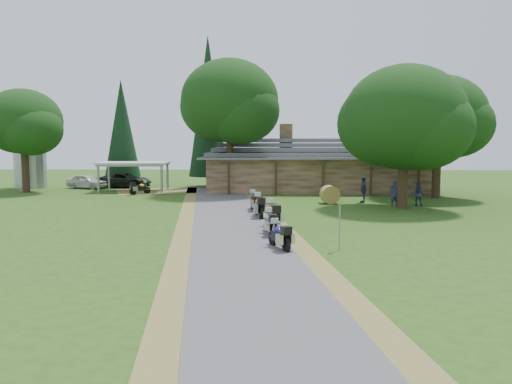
{
  "coord_description": "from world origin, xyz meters",
  "views": [
    {
      "loc": [
        1.6,
        -22.65,
        4.4
      ],
      "look_at": [
        0.74,
        5.84,
        1.6
      ],
      "focal_mm": 35.0,
      "sensor_mm": 36.0,
      "label": 1
    }
  ],
  "objects_px": {
    "lodge": "(318,164)",
    "hay_bale": "(330,194)",
    "car_white_sedan": "(87,180)",
    "motorcycle_carport_a": "(140,187)",
    "car_dark_suv": "(125,177)",
    "motorcycle_row_b": "(270,222)",
    "motorcycle_row_a": "(279,235)",
    "motorcycle_row_d": "(259,205)",
    "silo": "(30,157)",
    "motorcycle_row_e": "(254,201)",
    "motorcycle_row_c": "(272,214)",
    "carport": "(134,177)"
  },
  "relations": [
    {
      "from": "car_dark_suv",
      "to": "motorcycle_row_e",
      "type": "height_order",
      "value": "car_dark_suv"
    },
    {
      "from": "car_dark_suv",
      "to": "motorcycle_row_b",
      "type": "relative_size",
      "value": 3.18
    },
    {
      "from": "motorcycle_carport_a",
      "to": "motorcycle_row_c",
      "type": "bearing_deg",
      "value": -100.31
    },
    {
      "from": "car_white_sedan",
      "to": "hay_bale",
      "type": "relative_size",
      "value": 4.0
    },
    {
      "from": "carport",
      "to": "car_white_sedan",
      "type": "distance_m",
      "value": 5.85
    },
    {
      "from": "carport",
      "to": "car_white_sedan",
      "type": "xyz_separation_m",
      "value": [
        -5.32,
        2.39,
        -0.46
      ]
    },
    {
      "from": "lodge",
      "to": "motorcycle_row_e",
      "type": "bearing_deg",
      "value": -110.94
    },
    {
      "from": "motorcycle_row_c",
      "to": "motorcycle_carport_a",
      "type": "bearing_deg",
      "value": 21.99
    },
    {
      "from": "car_dark_suv",
      "to": "motorcycle_row_b",
      "type": "distance_m",
      "value": 28.99
    },
    {
      "from": "motorcycle_row_a",
      "to": "motorcycle_row_e",
      "type": "height_order",
      "value": "motorcycle_row_e"
    },
    {
      "from": "motorcycle_row_b",
      "to": "motorcycle_row_e",
      "type": "distance_m",
      "value": 8.66
    },
    {
      "from": "motorcycle_row_a",
      "to": "motorcycle_row_d",
      "type": "relative_size",
      "value": 0.85
    },
    {
      "from": "motorcycle_row_b",
      "to": "hay_bale",
      "type": "bearing_deg",
      "value": -29.33
    },
    {
      "from": "lodge",
      "to": "car_dark_suv",
      "type": "distance_m",
      "value": 19.08
    },
    {
      "from": "car_white_sedan",
      "to": "motorcycle_carport_a",
      "type": "relative_size",
      "value": 3.05
    },
    {
      "from": "car_white_sedan",
      "to": "motorcycle_row_e",
      "type": "xyz_separation_m",
      "value": [
        16.8,
        -15.44,
        -0.23
      ]
    },
    {
      "from": "motorcycle_row_e",
      "to": "motorcycle_row_c",
      "type": "bearing_deg",
      "value": 177.0
    },
    {
      "from": "car_white_sedan",
      "to": "motorcycle_row_d",
      "type": "xyz_separation_m",
      "value": [
        17.18,
        -18.27,
        -0.17
      ]
    },
    {
      "from": "lodge",
      "to": "hay_bale",
      "type": "bearing_deg",
      "value": -90.56
    },
    {
      "from": "motorcycle_row_b",
      "to": "motorcycle_row_a",
      "type": "bearing_deg",
      "value": 176.27
    },
    {
      "from": "motorcycle_row_c",
      "to": "lodge",
      "type": "bearing_deg",
      "value": -23.73
    },
    {
      "from": "motorcycle_row_a",
      "to": "motorcycle_row_b",
      "type": "bearing_deg",
      "value": -16.37
    },
    {
      "from": "motorcycle_row_b",
      "to": "motorcycle_carport_a",
      "type": "relative_size",
      "value": 1.05
    },
    {
      "from": "motorcycle_row_c",
      "to": "hay_bale",
      "type": "relative_size",
      "value": 1.63
    },
    {
      "from": "lodge",
      "to": "motorcycle_row_e",
      "type": "xyz_separation_m",
      "value": [
        -5.49,
        -14.36,
        -1.8
      ]
    },
    {
      "from": "car_white_sedan",
      "to": "motorcycle_row_b",
      "type": "relative_size",
      "value": 2.92
    },
    {
      "from": "silo",
      "to": "hay_bale",
      "type": "relative_size",
      "value": 4.67
    },
    {
      "from": "silo",
      "to": "car_white_sedan",
      "type": "distance_m",
      "value": 6.25
    },
    {
      "from": "motorcycle_row_b",
      "to": "motorcycle_row_e",
      "type": "relative_size",
      "value": 0.95
    },
    {
      "from": "car_white_sedan",
      "to": "motorcycle_row_e",
      "type": "distance_m",
      "value": 22.82
    },
    {
      "from": "motorcycle_row_a",
      "to": "hay_bale",
      "type": "height_order",
      "value": "hay_bale"
    },
    {
      "from": "motorcycle_row_c",
      "to": "motorcycle_carport_a",
      "type": "xyz_separation_m",
      "value": [
        -11.37,
        16.82,
        -0.14
      ]
    },
    {
      "from": "motorcycle_row_b",
      "to": "motorcycle_row_e",
      "type": "height_order",
      "value": "motorcycle_row_e"
    },
    {
      "from": "lodge",
      "to": "car_white_sedan",
      "type": "xyz_separation_m",
      "value": [
        -22.29,
        1.08,
        -1.57
      ]
    },
    {
      "from": "carport",
      "to": "motorcycle_row_c",
      "type": "height_order",
      "value": "carport"
    },
    {
      "from": "car_dark_suv",
      "to": "motorcycle_row_d",
      "type": "height_order",
      "value": "car_dark_suv"
    },
    {
      "from": "motorcycle_row_b",
      "to": "motorcycle_row_c",
      "type": "height_order",
      "value": "motorcycle_row_c"
    },
    {
      "from": "car_white_sedan",
      "to": "motorcycle_carport_a",
      "type": "xyz_separation_m",
      "value": [
        6.59,
        -5.25,
        -0.29
      ]
    },
    {
      "from": "car_white_sedan",
      "to": "motorcycle_row_a",
      "type": "distance_m",
      "value": 32.79
    },
    {
      "from": "lodge",
      "to": "motorcycle_carport_a",
      "type": "relative_size",
      "value": 12.38
    },
    {
      "from": "motorcycle_row_c",
      "to": "car_dark_suv",
      "type": "bearing_deg",
      "value": 20.13
    },
    {
      "from": "lodge",
      "to": "hay_bale",
      "type": "relative_size",
      "value": 16.22
    },
    {
      "from": "car_white_sedan",
      "to": "motorcycle_row_b",
      "type": "xyz_separation_m",
      "value": [
        17.86,
        -24.04,
        -0.26
      ]
    },
    {
      "from": "motorcycle_row_d",
      "to": "motorcycle_carport_a",
      "type": "xyz_separation_m",
      "value": [
        -10.59,
        13.02,
        -0.12
      ]
    },
    {
      "from": "silo",
      "to": "motorcycle_row_e",
      "type": "xyz_separation_m",
      "value": [
        22.62,
        -16.09,
        -2.43
      ]
    },
    {
      "from": "motorcycle_row_e",
      "to": "hay_bale",
      "type": "distance_m",
      "value": 6.76
    },
    {
      "from": "motorcycle_row_d",
      "to": "motorcycle_row_b",
      "type": "bearing_deg",
      "value": 176.5
    },
    {
      "from": "hay_bale",
      "to": "motorcycle_row_c",
      "type": "bearing_deg",
      "value": -111.55
    },
    {
      "from": "lodge",
      "to": "hay_bale",
      "type": "distance_m",
      "value": 10.43
    },
    {
      "from": "lodge",
      "to": "carport",
      "type": "distance_m",
      "value": 17.06
    }
  ]
}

